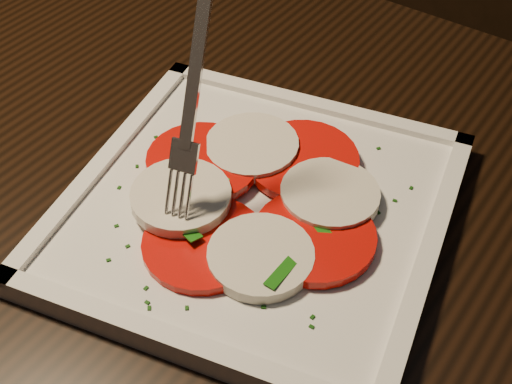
{
  "coord_description": "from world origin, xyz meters",
  "views": [
    {
      "loc": [
        0.25,
        -0.16,
        1.17
      ],
      "look_at": [
        0.0,
        0.15,
        0.78
      ],
      "focal_mm": 50.0,
      "sensor_mm": 36.0,
      "label": 1
    }
  ],
  "objects_px": {
    "table": "(183,279)",
    "plate": "(256,212)",
    "chair": "(474,69)",
    "fork": "(200,81)"
  },
  "relations": [
    {
      "from": "fork",
      "to": "table",
      "type": "bearing_deg",
      "value": -145.85
    },
    {
      "from": "chair",
      "to": "plate",
      "type": "bearing_deg",
      "value": -97.88
    },
    {
      "from": "plate",
      "to": "fork",
      "type": "distance_m",
      "value": 0.12
    },
    {
      "from": "table",
      "to": "plate",
      "type": "xyz_separation_m",
      "value": [
        0.06,
        0.03,
        0.11
      ]
    },
    {
      "from": "table",
      "to": "chair",
      "type": "relative_size",
      "value": 1.33
    },
    {
      "from": "table",
      "to": "chair",
      "type": "xyz_separation_m",
      "value": [
        0.01,
        0.65,
        -0.12
      ]
    },
    {
      "from": "table",
      "to": "chair",
      "type": "bearing_deg",
      "value": 89.47
    },
    {
      "from": "chair",
      "to": "fork",
      "type": "relative_size",
      "value": 5.3
    },
    {
      "from": "chair",
      "to": "fork",
      "type": "bearing_deg",
      "value": -102.01
    },
    {
      "from": "table",
      "to": "fork",
      "type": "height_order",
      "value": "fork"
    }
  ]
}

